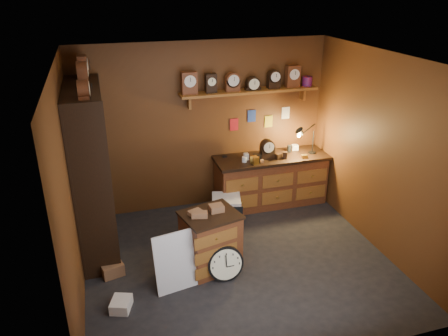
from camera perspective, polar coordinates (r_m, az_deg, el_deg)
The scene contains 11 objects.
floor at distance 6.06m, azimuth 1.86°, elevation -12.15°, with size 4.00×4.00×0.00m, color black.
room_shell at distance 5.35m, azimuth 2.20°, elevation 3.72°, with size 4.02×3.62×2.71m.
shelving_unit at distance 6.09m, azimuth -17.24°, elevation 0.43°, with size 0.47×1.60×2.58m.
workbench at distance 7.34m, azimuth 6.12°, elevation -1.22°, with size 1.88×0.66×1.36m.
low_cabinet at distance 5.73m, azimuth -1.75°, elevation -9.23°, with size 0.82×0.74×0.89m.
big_round_clock at distance 5.63m, azimuth 0.18°, elevation -12.40°, with size 0.46×0.16×0.47m.
white_panel at distance 5.67m, azimuth -5.91°, elevation -15.14°, with size 0.58×0.03×0.78m, color silver.
mini_fridge at distance 6.80m, azimuth 0.31°, elevation -5.58°, with size 0.53×0.55×0.45m.
floor_box_a at distance 5.97m, azimuth -14.40°, elevation -12.65°, with size 0.27×0.23×0.17m, color #8B5D3C.
floor_box_b at distance 5.43m, azimuth -13.28°, elevation -16.96°, with size 0.22×0.26×0.13m, color white.
floor_box_c at distance 5.85m, azimuth -6.23°, elevation -12.70°, with size 0.23×0.19×0.17m, color #8B5D3C.
Camera 1 is at (-1.58, -4.66, 3.54)m, focal length 35.00 mm.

